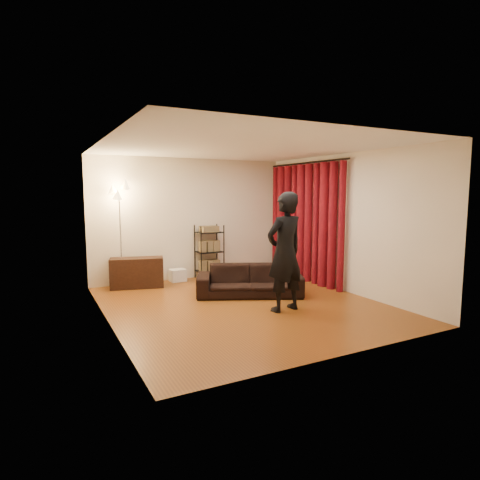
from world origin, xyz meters
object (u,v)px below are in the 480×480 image
person (285,252)px  storage_boxes (178,275)px  sofa (249,280)px  wire_shelf (209,252)px  floor_lamp (120,237)px  media_cabinet (137,273)px

person → storage_boxes: person is taller
sofa → wire_shelf: 1.80m
sofa → floor_lamp: (-2.04, 1.69, 0.77)m
media_cabinet → floor_lamp: floor_lamp is taller
storage_boxes → floor_lamp: size_ratio=0.16×
media_cabinet → wire_shelf: bearing=19.7°
media_cabinet → floor_lamp: (-0.29, 0.06, 0.75)m
sofa → wire_shelf: size_ratio=1.62×
person → media_cabinet: person is taller
wire_shelf → floor_lamp: floor_lamp is taller
media_cabinet → wire_shelf: wire_shelf is taller
floor_lamp → person: bearing=-53.5°
media_cabinet → floor_lamp: size_ratio=0.50×
person → floor_lamp: floor_lamp is taller
storage_boxes → wire_shelf: size_ratio=0.27×
person → floor_lamp: size_ratio=0.92×
storage_boxes → wire_shelf: 0.89m
storage_boxes → person: bearing=-73.5°
media_cabinet → storage_boxes: 0.96m
storage_boxes → wire_shelf: (0.75, -0.01, 0.47)m
media_cabinet → floor_lamp: bearing=-177.1°
media_cabinet → storage_boxes: size_ratio=3.17×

